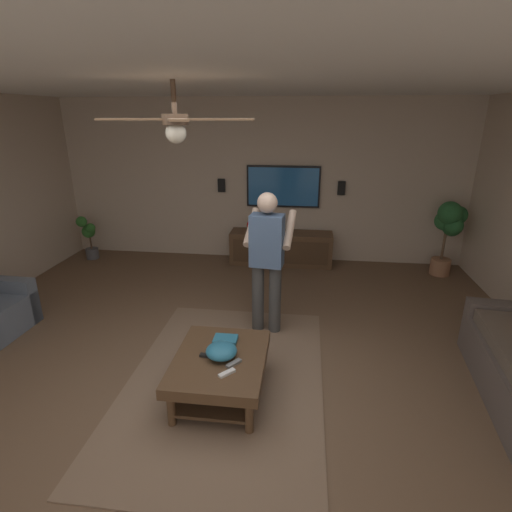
% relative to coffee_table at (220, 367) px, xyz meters
% --- Properties ---
extents(ground_plane, '(8.91, 8.91, 0.00)m').
position_rel_coffee_table_xyz_m(ground_plane, '(0.00, 0.08, -0.30)').
color(ground_plane, brown).
extents(wall_back_tv, '(0.10, 6.97, 2.68)m').
position_rel_coffee_table_xyz_m(wall_back_tv, '(3.76, 0.08, 1.04)').
color(wall_back_tv, '#BCA893').
rests_on(wall_back_tv, ground).
extents(ceiling_slab, '(7.62, 6.97, 0.10)m').
position_rel_coffee_table_xyz_m(ceiling_slab, '(0.00, 0.08, 2.43)').
color(ceiling_slab, white).
extents(area_rug, '(2.78, 1.84, 0.01)m').
position_rel_coffee_table_xyz_m(area_rug, '(0.20, -0.00, -0.29)').
color(area_rug, '#7A604C').
rests_on(area_rug, ground).
extents(coffee_table, '(1.00, 0.80, 0.40)m').
position_rel_coffee_table_xyz_m(coffee_table, '(0.00, 0.00, 0.00)').
color(coffee_table, '#513823').
rests_on(coffee_table, ground).
extents(media_console, '(0.45, 1.70, 0.55)m').
position_rel_coffee_table_xyz_m(media_console, '(3.43, -0.31, -0.02)').
color(media_console, '#513823').
rests_on(media_console, ground).
extents(tv, '(0.05, 1.22, 0.69)m').
position_rel_coffee_table_xyz_m(tv, '(3.67, -0.31, 0.98)').
color(tv, black).
extents(person_standing, '(0.58, 0.58, 1.64)m').
position_rel_coffee_table_xyz_m(person_standing, '(1.21, -0.29, 0.64)').
color(person_standing, '#3F3F3F').
rests_on(person_standing, ground).
extents(potted_plant_tall, '(0.45, 0.47, 1.19)m').
position_rel_coffee_table_xyz_m(potted_plant_tall, '(3.26, -2.90, 0.49)').
color(potted_plant_tall, '#9E6B4C').
rests_on(potted_plant_tall, ground).
extents(potted_plant_short, '(0.32, 0.27, 0.78)m').
position_rel_coffee_table_xyz_m(potted_plant_short, '(3.26, 3.03, 0.13)').
color(potted_plant_short, '#4C4C51').
rests_on(potted_plant_short, ground).
extents(bowl, '(0.27, 0.27, 0.12)m').
position_rel_coffee_table_xyz_m(bowl, '(0.01, -0.02, 0.17)').
color(bowl, teal).
rests_on(bowl, coffee_table).
extents(remote_white, '(0.14, 0.13, 0.02)m').
position_rel_coffee_table_xyz_m(remote_white, '(-0.23, -0.11, 0.12)').
color(remote_white, white).
rests_on(remote_white, coffee_table).
extents(remote_black, '(0.06, 0.15, 0.02)m').
position_rel_coffee_table_xyz_m(remote_black, '(-0.01, 0.10, 0.12)').
color(remote_black, black).
rests_on(remote_black, coffee_table).
extents(remote_grey, '(0.15, 0.13, 0.02)m').
position_rel_coffee_table_xyz_m(remote_grey, '(-0.10, -0.14, 0.12)').
color(remote_grey, slate).
rests_on(remote_grey, coffee_table).
extents(book, '(0.16, 0.22, 0.04)m').
position_rel_coffee_table_xyz_m(book, '(0.26, 0.00, 0.12)').
color(book, teal).
rests_on(book, coffee_table).
extents(vase_round, '(0.22, 0.22, 0.22)m').
position_rel_coffee_table_xyz_m(vase_round, '(3.42, 0.16, 0.36)').
color(vase_round, red).
rests_on(vase_round, media_console).
extents(wall_speaker_left, '(0.06, 0.12, 0.22)m').
position_rel_coffee_table_xyz_m(wall_speaker_left, '(3.68, -1.27, 0.97)').
color(wall_speaker_left, black).
extents(wall_speaker_right, '(0.06, 0.12, 0.22)m').
position_rel_coffee_table_xyz_m(wall_speaker_right, '(3.68, 0.73, 0.97)').
color(wall_speaker_right, black).
extents(ceiling_fan, '(1.17, 1.21, 0.46)m').
position_rel_coffee_table_xyz_m(ceiling_fan, '(0.16, 0.32, 2.05)').
color(ceiling_fan, '#4C3828').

